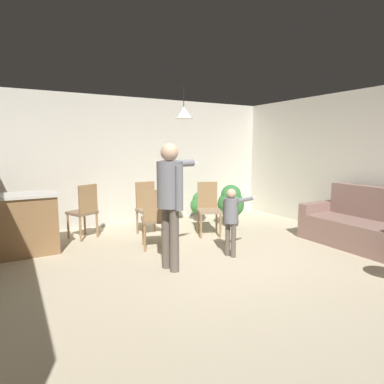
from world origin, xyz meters
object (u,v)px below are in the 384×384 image
person_child (231,215)px  person_adult (171,193)px  kitchen_counter (15,225)px  dining_chair_centre_back (155,217)px  potted_plant_corner (200,205)px  dining_chair_near_wall (148,206)px  dining_chair_spare (84,209)px  dining_chair_by_counter (208,206)px  couch_floral (359,227)px  potted_plant_by_wall (231,203)px

person_child → person_adult: bearing=-103.6°
kitchen_counter → dining_chair_centre_back: bearing=-21.6°
kitchen_counter → potted_plant_corner: bearing=10.1°
dining_chair_near_wall → potted_plant_corner: 1.56m
dining_chair_spare → dining_chair_by_counter: bearing=-48.2°
dining_chair_near_wall → person_adult: bearing=76.5°
dining_chair_centre_back → person_child: bearing=-28.8°
couch_floral → dining_chair_spare: 4.80m
person_adult → dining_chair_spare: 2.30m
person_child → kitchen_counter: bearing=-135.6°
person_adult → potted_plant_by_wall: size_ratio=1.97×
dining_chair_near_wall → dining_chair_centre_back: 0.96m
potted_plant_corner → potted_plant_by_wall: potted_plant_by_wall is taller
person_adult → potted_plant_by_wall: bearing=114.9°
person_child → dining_chair_by_counter: bearing=148.4°
dining_chair_by_counter → dining_chair_centre_back: bearing=36.8°
person_child → dining_chair_by_counter: size_ratio=1.05×
kitchen_counter → potted_plant_corner: (3.70, 0.66, -0.12)m
potted_plant_corner → kitchen_counter: bearing=-169.9°
potted_plant_corner → dining_chair_by_counter: bearing=-112.8°
couch_floral → dining_chair_near_wall: (-2.83, 2.46, 0.21)m
kitchen_counter → person_child: bearing=-30.4°
potted_plant_by_wall → kitchen_counter: bearing=178.7°
dining_chair_by_counter → dining_chair_centre_back: same height
dining_chair_near_wall → dining_chair_centre_back: (-0.25, -0.93, 0.00)m
person_child → potted_plant_by_wall: 1.98m
person_child → dining_chair_near_wall: size_ratio=1.05×
dining_chair_near_wall → potted_plant_by_wall: bearing=171.4°
dining_chair_by_counter → dining_chair_near_wall: same height
dining_chair_spare → dining_chair_near_wall: bearing=-39.1°
kitchen_counter → potted_plant_by_wall: (4.03, -0.09, 0.00)m
dining_chair_near_wall → potted_plant_by_wall: size_ratio=1.15×
dining_chair_centre_back → kitchen_counter: bearing=175.2°
potted_plant_corner → potted_plant_by_wall: 0.82m
potted_plant_corner → potted_plant_by_wall: size_ratio=0.74×
couch_floral → dining_chair_spare: same height
dining_chair_centre_back → potted_plant_by_wall: size_ratio=1.15×
dining_chair_by_counter → dining_chair_centre_back: 1.27m
kitchen_counter → dining_chair_by_counter: size_ratio=1.26×
person_adult → dining_chair_spare: bearing=-172.9°
person_child → dining_chair_spare: bearing=-155.4°
person_adult → dining_chair_spare: person_adult is taller
kitchen_counter → potted_plant_by_wall: size_ratio=1.45×
kitchen_counter → dining_chair_spare: bearing=19.9°
dining_chair_centre_back → potted_plant_corner: size_ratio=1.55×
dining_chair_by_counter → potted_plant_corner: (0.47, 1.12, -0.19)m
dining_chair_by_counter → potted_plant_by_wall: 0.89m
potted_plant_corner → dining_chair_spare: bearing=-174.5°
dining_chair_spare → potted_plant_corner: (2.58, 0.25, -0.19)m
kitchen_counter → person_adult: bearing=-42.9°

